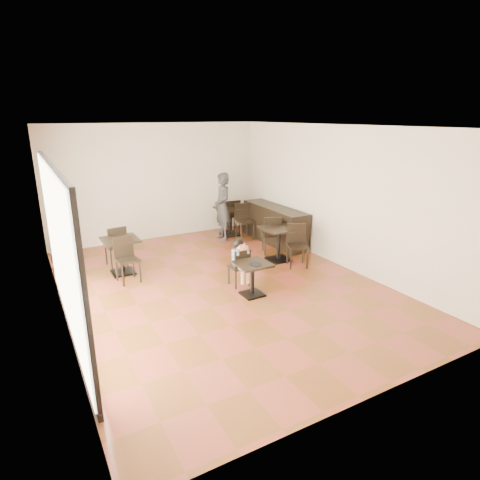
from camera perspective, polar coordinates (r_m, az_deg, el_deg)
floor at (r=8.39m, az=-2.68°, el=-6.54°), size 6.00×8.00×0.01m
ceiling at (r=7.67m, az=-3.02°, el=15.87°), size 6.00×8.00×0.01m
wall_back at (r=11.54m, az=-11.77°, el=8.05°), size 6.00×0.01×3.20m
wall_front at (r=4.79m, az=18.99°, el=-5.66°), size 6.00×0.01×3.20m
wall_left at (r=7.13m, az=-25.00°, el=1.10°), size 0.01×8.00×3.20m
wall_right at (r=9.56m, az=13.59°, el=6.04°), size 0.01×8.00×3.20m
storefront_window at (r=6.71m, az=-24.16°, el=-1.54°), size 0.04×4.50×2.60m
child_table at (r=7.85m, az=1.78°, el=-5.59°), size 0.63×0.63×0.67m
child_chair at (r=8.27m, az=-0.17°, el=-3.86°), size 0.36×0.36×0.81m
child at (r=8.23m, az=-0.17°, el=-3.18°), size 0.36×0.51×1.02m
plate at (r=7.65m, az=2.19°, el=-3.48°), size 0.23×0.23×0.01m
pizza_slice at (r=7.95m, az=0.49°, el=-1.09°), size 0.24×0.18×0.05m
adult_patron at (r=11.22m, az=-2.51°, el=4.74°), size 0.52×0.74×1.89m
cafe_table_mid at (r=9.73m, az=5.52°, el=-0.59°), size 1.02×1.02×0.82m
cafe_table_left at (r=9.28m, az=-16.49°, el=-2.21°), size 0.84×0.84×0.80m
cafe_table_back at (r=11.79m, az=-1.36°, el=2.70°), size 0.86×0.86×0.83m
chair_mid_a at (r=10.22m, az=4.48°, el=0.81°), size 0.59×0.59×0.99m
chair_mid_b at (r=9.36m, az=8.18°, el=-0.87°), size 0.59×0.59×0.99m
chair_left_a at (r=9.77m, az=-17.27°, el=-0.80°), size 0.48×0.48×0.97m
chair_left_b at (r=8.74m, az=-15.71°, el=-2.78°), size 0.48×0.48×0.97m
chair_back_a at (r=12.09m, az=-1.29°, el=3.48°), size 0.49×0.49×0.99m
chair_back_b at (r=11.38m, az=0.67°, el=2.60°), size 0.49×0.49×0.99m
service_counter at (r=11.12m, az=4.94°, el=2.21°), size 0.60×2.40×1.00m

